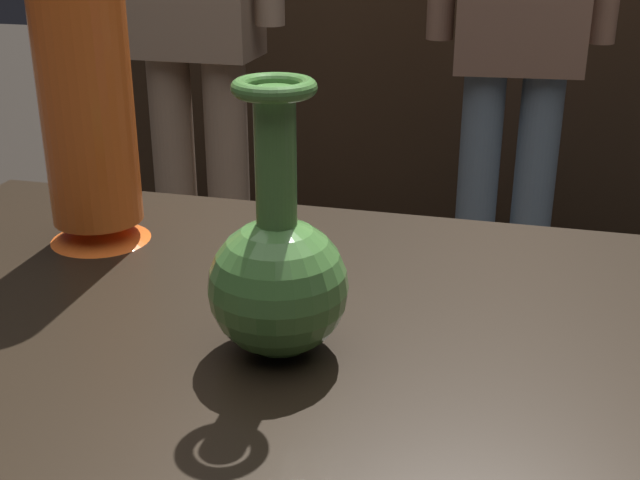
# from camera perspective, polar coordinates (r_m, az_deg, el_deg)

# --- Properties ---
(back_display_shelf) EXTENTS (2.60, 0.40, 0.99)m
(back_display_shelf) POSITION_cam_1_polar(r_m,az_deg,el_deg) (3.00, 11.36, 8.49)
(back_display_shelf) COLOR black
(back_display_shelf) RESTS_ON ground_plane
(vase_centerpiece) EXTENTS (0.13, 0.13, 0.25)m
(vase_centerpiece) POSITION_cam_1_polar(r_m,az_deg,el_deg) (0.75, -2.90, -2.26)
(vase_centerpiece) COLOR #477A38
(vase_centerpiece) RESTS_ON display_plinth
(vase_left_accent) EXTENTS (0.12, 0.12, 0.36)m
(vase_left_accent) POSITION_cam_1_polar(r_m,az_deg,el_deg) (1.01, -15.74, 9.37)
(vase_left_accent) COLOR #E55B1E
(vase_left_accent) RESTS_ON display_plinth
(visitor_center_back) EXTENTS (0.47, 0.21, 1.58)m
(visitor_center_back) POSITION_cam_1_polar(r_m,az_deg,el_deg) (2.22, 13.61, 14.89)
(visitor_center_back) COLOR slate
(visitor_center_back) RESTS_ON ground_plane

